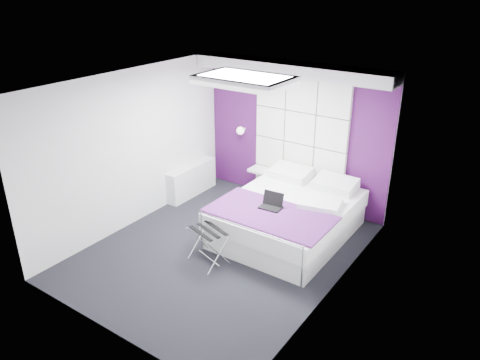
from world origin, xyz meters
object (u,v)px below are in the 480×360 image
at_px(wall_lamp, 242,130).
at_px(bed, 288,216).
at_px(luggage_rack, 209,246).
at_px(radiator, 192,180).
at_px(laptop, 272,204).
at_px(nightstand, 261,170).

xyz_separation_m(wall_lamp, bed, (1.64, -1.05, -0.88)).
bearing_deg(luggage_rack, radiator, 153.64).
bearing_deg(bed, laptop, -101.70).
height_order(radiator, nightstand, radiator).
height_order(radiator, luggage_rack, radiator).
distance_m(radiator, nightstand, 1.36).
bearing_deg(nightstand, wall_lamp, 175.29).
bearing_deg(wall_lamp, nightstand, -4.71).
height_order(wall_lamp, laptop, wall_lamp).
xyz_separation_m(wall_lamp, luggage_rack, (1.07, -2.42, -0.95)).
xyz_separation_m(wall_lamp, laptop, (1.56, -1.44, -0.52)).
height_order(wall_lamp, radiator, wall_lamp).
bearing_deg(luggage_rack, wall_lamp, 131.64).
bearing_deg(radiator, luggage_rack, -44.03).
distance_m(nightstand, laptop, 1.78).
distance_m(radiator, bed, 2.30).
bearing_deg(laptop, wall_lamp, 132.48).
bearing_deg(wall_lamp, radiator, -130.10).
bearing_deg(nightstand, laptop, -52.53).
bearing_deg(laptop, bed, 73.53).
bearing_deg(laptop, luggage_rack, -121.21).
xyz_separation_m(luggage_rack, laptop, (0.49, 0.98, 0.43)).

